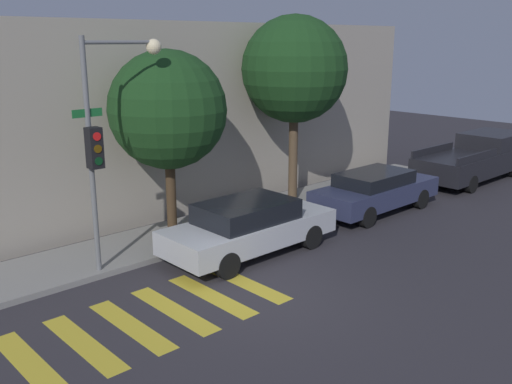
{
  "coord_description": "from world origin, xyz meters",
  "views": [
    {
      "loc": [
        -7.7,
        -8.12,
        5.33
      ],
      "look_at": [
        1.74,
        2.1,
        1.6
      ],
      "focal_mm": 40.0,
      "sensor_mm": 36.0,
      "label": 1
    }
  ],
  "objects_px": {
    "sedan_near_corner": "(249,226)",
    "tree_midblock": "(295,70)",
    "pickup_truck": "(477,157)",
    "tree_near_corner": "(168,110)",
    "traffic_light_pole": "(107,124)",
    "sedan_middle": "(375,190)"
  },
  "relations": [
    {
      "from": "pickup_truck",
      "to": "tree_midblock",
      "type": "relative_size",
      "value": 0.94
    },
    {
      "from": "tree_near_corner",
      "to": "pickup_truck",
      "type": "bearing_deg",
      "value": -10.72
    },
    {
      "from": "pickup_truck",
      "to": "tree_near_corner",
      "type": "distance_m",
      "value": 13.21
    },
    {
      "from": "pickup_truck",
      "to": "tree_near_corner",
      "type": "relative_size",
      "value": 1.12
    },
    {
      "from": "sedan_middle",
      "to": "tree_near_corner",
      "type": "bearing_deg",
      "value": 158.4
    },
    {
      "from": "traffic_light_pole",
      "to": "sedan_middle",
      "type": "distance_m",
      "value": 8.99
    },
    {
      "from": "sedan_near_corner",
      "to": "pickup_truck",
      "type": "distance_m",
      "value": 12.02
    },
    {
      "from": "sedan_near_corner",
      "to": "tree_midblock",
      "type": "bearing_deg",
      "value": 30.29
    },
    {
      "from": "tree_midblock",
      "to": "sedan_middle",
      "type": "bearing_deg",
      "value": -62.37
    },
    {
      "from": "traffic_light_pole",
      "to": "pickup_truck",
      "type": "xyz_separation_m",
      "value": [
        15.09,
        -1.27,
        -2.64
      ]
    },
    {
      "from": "sedan_near_corner",
      "to": "tree_midblock",
      "type": "xyz_separation_m",
      "value": [
        4.12,
        2.41,
        3.66
      ]
    },
    {
      "from": "sedan_middle",
      "to": "pickup_truck",
      "type": "relative_size",
      "value": 0.81
    },
    {
      "from": "pickup_truck",
      "to": "tree_near_corner",
      "type": "xyz_separation_m",
      "value": [
        -12.72,
        2.41,
        2.66
      ]
    },
    {
      "from": "traffic_light_pole",
      "to": "pickup_truck",
      "type": "distance_m",
      "value": 15.37
    },
    {
      "from": "sedan_near_corner",
      "to": "traffic_light_pole",
      "type": "bearing_deg",
      "value": 157.54
    },
    {
      "from": "pickup_truck",
      "to": "traffic_light_pole",
      "type": "bearing_deg",
      "value": 175.19
    },
    {
      "from": "tree_midblock",
      "to": "sedan_near_corner",
      "type": "bearing_deg",
      "value": -149.71
    },
    {
      "from": "traffic_light_pole",
      "to": "tree_near_corner",
      "type": "distance_m",
      "value": 2.63
    },
    {
      "from": "pickup_truck",
      "to": "sedan_middle",
      "type": "bearing_deg",
      "value": -180.0
    },
    {
      "from": "sedan_middle",
      "to": "tree_midblock",
      "type": "bearing_deg",
      "value": 117.63
    },
    {
      "from": "sedan_near_corner",
      "to": "sedan_middle",
      "type": "height_order",
      "value": "sedan_near_corner"
    },
    {
      "from": "traffic_light_pole",
      "to": "sedan_middle",
      "type": "height_order",
      "value": "traffic_light_pole"
    }
  ]
}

